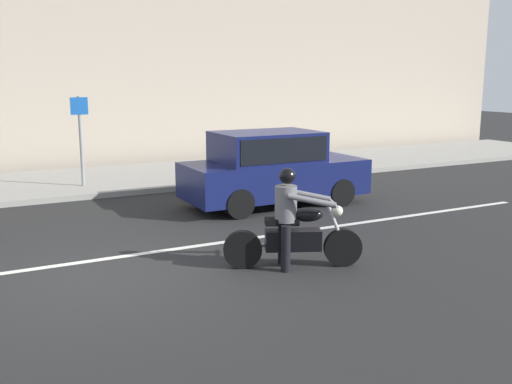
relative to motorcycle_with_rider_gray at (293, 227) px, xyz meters
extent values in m
plane|color=#242424|center=(-2.91, 0.87, -0.65)|extent=(80.00, 80.00, 0.00)
cube|color=#99968E|center=(-2.91, 8.87, -0.58)|extent=(40.00, 4.40, 0.14)
cube|color=#B7A893|center=(-2.91, 12.27, 4.00)|extent=(40.00, 1.40, 9.29)
cube|color=silver|center=(-1.98, 1.77, -0.64)|extent=(18.00, 0.14, 0.01)
cylinder|color=black|center=(0.73, -0.32, -0.35)|extent=(0.60, 0.35, 0.60)
cylinder|color=black|center=(-0.71, 0.31, -0.35)|extent=(0.60, 0.35, 0.60)
cylinder|color=silver|center=(0.62, -0.27, 0.02)|extent=(0.36, 0.20, 0.79)
cube|color=black|center=(0.01, -0.01, -0.21)|extent=(0.91, 0.60, 0.32)
ellipsoid|color=black|center=(0.21, -0.09, 0.19)|extent=(0.54, 0.41, 0.22)
cube|color=black|center=(-0.16, 0.07, 0.09)|extent=(0.57, 0.43, 0.10)
cylinder|color=silver|center=(0.57, -0.25, 0.39)|extent=(0.32, 0.66, 0.04)
sphere|color=silver|center=(0.64, -0.28, 0.25)|extent=(0.17, 0.17, 0.17)
cylinder|color=silver|center=(-0.20, 0.26, -0.33)|extent=(0.67, 0.34, 0.07)
cylinder|color=black|center=(-0.20, -0.13, -0.29)|extent=(0.20, 0.20, 0.72)
cylinder|color=black|center=(-0.04, 0.23, -0.29)|extent=(0.20, 0.20, 0.72)
cylinder|color=slate|center=(-0.10, 0.04, 0.37)|extent=(0.45, 0.45, 0.56)
cylinder|color=slate|center=(0.14, -0.31, 0.46)|extent=(0.72, 0.38, 0.25)
cylinder|color=slate|center=(0.32, 0.10, 0.46)|extent=(0.72, 0.38, 0.25)
sphere|color=tan|center=(-0.08, 0.03, 0.77)|extent=(0.20, 0.20, 0.20)
sphere|color=black|center=(-0.08, 0.03, 0.80)|extent=(0.25, 0.25, 0.25)
cube|color=#11194C|center=(1.97, 4.06, -0.01)|extent=(4.21, 1.76, 0.80)
cube|color=#11194C|center=(1.76, 4.06, 0.73)|extent=(2.32, 1.62, 0.68)
cube|color=black|center=(1.76, 4.06, 0.73)|extent=(2.13, 1.65, 0.54)
cylinder|color=black|center=(3.27, 4.06, -0.33)|extent=(0.64, 1.82, 0.64)
cylinder|color=black|center=(0.66, 4.06, -0.33)|extent=(0.64, 1.82, 0.64)
cylinder|color=gray|center=(-1.63, 7.88, 0.65)|extent=(0.08, 0.08, 2.32)
cube|color=#1959B2|center=(-1.63, 7.85, 1.56)|extent=(0.44, 0.03, 0.44)
camera|label=1|loc=(-4.54, -7.48, 2.28)|focal=40.78mm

